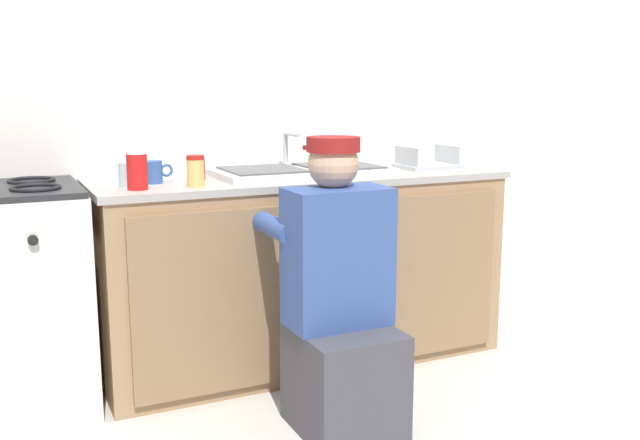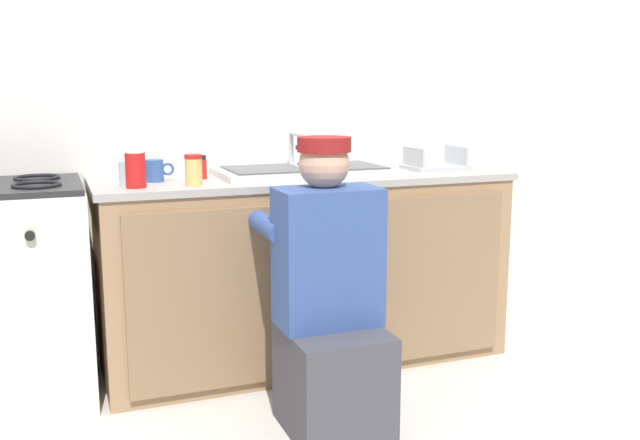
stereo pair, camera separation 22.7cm
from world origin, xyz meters
The scene contains 13 objects.
ground_plane centered at (0.00, 0.00, 0.00)m, with size 12.00×12.00×0.00m, color beige.
back_wall centered at (0.00, 0.65, 1.25)m, with size 6.00×0.10×2.50m, color silver.
counter_cabinet centered at (0.00, 0.29, 0.43)m, with size 1.86×0.62×0.86m.
countertop centered at (0.00, 0.30, 0.87)m, with size 1.90×0.62×0.03m, color #9E9993.
sink_double_basin centered at (0.00, 0.30, 0.91)m, with size 0.80×0.44×0.19m.
stove_range centered at (-1.29, 0.30, 0.45)m, with size 0.64×0.62×0.92m.
plumber_person centered at (-0.15, -0.39, 0.46)m, with size 0.42×0.61×1.10m.
coffee_mug centered at (-0.68, 0.30, 0.93)m, with size 0.13×0.08×0.09m.
dish_rack_tray centered at (0.68, 0.28, 0.91)m, with size 0.28×0.22×0.11m.
condiment_jar centered at (-0.55, 0.11, 0.95)m, with size 0.07×0.07×0.13m.
soda_cup_red centered at (-0.78, 0.13, 0.96)m, with size 0.08×0.08×0.15m.
water_glass centered at (-0.80, 0.22, 0.94)m, with size 0.06×0.06×0.10m.
spice_bottle_red centered at (-0.47, 0.31, 0.94)m, with size 0.04×0.04×0.10m.
Camera 2 is at (-1.10, -2.77, 1.28)m, focal length 40.00 mm.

